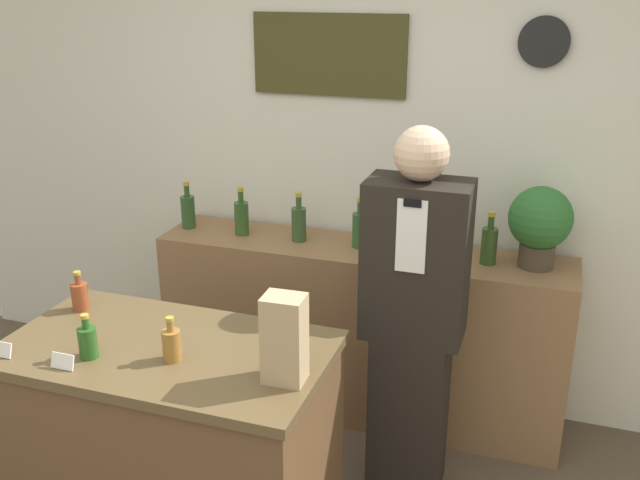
% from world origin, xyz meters
% --- Properties ---
extents(back_wall, '(5.20, 0.09, 2.70)m').
position_xyz_m(back_wall, '(-0.00, 2.00, 1.36)').
color(back_wall, silver).
rests_on(back_wall, ground_plane).
extents(back_shelf, '(2.13, 0.43, 0.95)m').
position_xyz_m(back_shelf, '(0.05, 1.72, 0.47)').
color(back_shelf, '#8E6642').
rests_on(back_shelf, ground_plane).
extents(display_counter, '(1.23, 0.69, 0.96)m').
position_xyz_m(display_counter, '(-0.35, 0.48, 0.48)').
color(display_counter, brown).
rests_on(display_counter, ground_plane).
extents(shopkeeper, '(0.43, 0.27, 1.70)m').
position_xyz_m(shopkeeper, '(0.44, 1.18, 0.85)').
color(shopkeeper, black).
rests_on(shopkeeper, ground_plane).
extents(potted_plant, '(0.30, 0.30, 0.39)m').
position_xyz_m(potted_plant, '(0.91, 1.75, 1.17)').
color(potted_plant, '#4C3D2D').
rests_on(potted_plant, back_shelf).
extents(paper_bag, '(0.14, 0.12, 0.31)m').
position_xyz_m(paper_bag, '(0.16, 0.40, 1.11)').
color(paper_bag, tan).
rests_on(paper_bag, display_counter).
extents(price_card_left, '(0.09, 0.02, 0.06)m').
position_xyz_m(price_card_left, '(-0.87, 0.22, 0.98)').
color(price_card_left, white).
rests_on(price_card_left, display_counter).
extents(price_card_right, '(0.09, 0.02, 0.06)m').
position_xyz_m(price_card_right, '(-0.61, 0.22, 0.98)').
color(price_card_right, white).
rests_on(price_card_right, display_counter).
extents(counter_bottle_0, '(0.07, 0.07, 0.17)m').
position_xyz_m(counter_bottle_0, '(-0.84, 0.64, 1.02)').
color(counter_bottle_0, brown).
rests_on(counter_bottle_0, display_counter).
extents(counter_bottle_1, '(0.07, 0.07, 0.17)m').
position_xyz_m(counter_bottle_1, '(-0.57, 0.32, 1.02)').
color(counter_bottle_1, '#27571E').
rests_on(counter_bottle_1, display_counter).
extents(counter_bottle_2, '(0.07, 0.07, 0.17)m').
position_xyz_m(counter_bottle_2, '(-0.28, 0.40, 1.02)').
color(counter_bottle_2, olive).
rests_on(counter_bottle_2, display_counter).
extents(shelf_bottle_0, '(0.08, 0.08, 0.26)m').
position_xyz_m(shelf_bottle_0, '(-0.93, 1.73, 1.04)').
color(shelf_bottle_0, '#2B4E25').
rests_on(shelf_bottle_0, back_shelf).
extents(shelf_bottle_1, '(0.08, 0.08, 0.26)m').
position_xyz_m(shelf_bottle_1, '(-0.61, 1.72, 1.04)').
color(shelf_bottle_1, '#305122').
rests_on(shelf_bottle_1, back_shelf).
extents(shelf_bottle_2, '(0.08, 0.08, 0.26)m').
position_xyz_m(shelf_bottle_2, '(-0.28, 1.73, 1.04)').
color(shelf_bottle_2, '#33502B').
rests_on(shelf_bottle_2, back_shelf).
extents(shelf_bottle_3, '(0.08, 0.08, 0.26)m').
position_xyz_m(shelf_bottle_3, '(0.04, 1.74, 1.04)').
color(shelf_bottle_3, '#2B572A').
rests_on(shelf_bottle_3, back_shelf).
extents(shelf_bottle_4, '(0.08, 0.08, 0.26)m').
position_xyz_m(shelf_bottle_4, '(0.36, 1.74, 1.04)').
color(shelf_bottle_4, '#2E5122').
rests_on(shelf_bottle_4, back_shelf).
extents(shelf_bottle_5, '(0.08, 0.08, 0.26)m').
position_xyz_m(shelf_bottle_5, '(0.69, 1.72, 1.04)').
color(shelf_bottle_5, '#2F4B1E').
rests_on(shelf_bottle_5, back_shelf).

